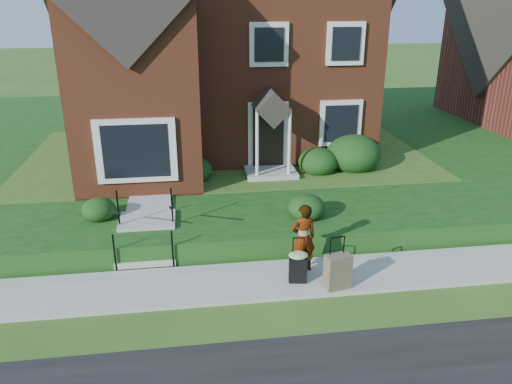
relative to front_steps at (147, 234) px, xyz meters
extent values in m
plane|color=#2D5119|center=(2.50, -1.84, -0.47)|extent=(120.00, 120.00, 0.00)
cube|color=#9E9B93|center=(2.50, -1.84, -0.43)|extent=(60.00, 1.60, 0.08)
cube|color=#123E10|center=(6.50, 9.06, -0.17)|extent=(44.00, 20.00, 0.60)
cube|color=#9E9B93|center=(0.00, 3.16, 0.16)|extent=(1.20, 6.00, 0.06)
cube|color=brown|center=(2.50, 8.16, 2.83)|extent=(10.00, 8.00, 5.40)
cube|color=brown|center=(-0.30, 3.36, 2.83)|extent=(3.60, 2.40, 5.40)
cube|color=silver|center=(-0.30, 2.21, 1.53)|extent=(2.20, 0.30, 1.80)
cube|color=black|center=(3.70, 4.10, 1.18)|extent=(1.00, 0.12, 2.10)
cube|color=black|center=(6.10, 4.11, 1.63)|extent=(1.40, 0.10, 1.50)
cube|color=#9E9B93|center=(0.00, -0.84, -0.32)|extent=(1.40, 0.30, 0.15)
cube|color=#9E9B93|center=(0.00, -0.54, -0.17)|extent=(1.40, 0.30, 0.15)
cube|color=#9E9B93|center=(0.00, -0.24, -0.02)|extent=(1.40, 0.30, 0.15)
cube|color=#9E9B93|center=(0.00, 0.06, 0.13)|extent=(1.40, 0.30, 0.15)
cube|color=#9E9B93|center=(0.00, 0.61, 0.13)|extent=(1.40, 0.80, 0.15)
cylinder|color=black|center=(-0.65, -0.99, 0.06)|extent=(0.04, 0.04, 0.90)
cylinder|color=black|center=(-0.65, 0.21, 0.66)|extent=(0.04, 0.04, 0.90)
cylinder|color=black|center=(0.65, -0.99, 0.06)|extent=(0.04, 0.04, 0.90)
cylinder|color=black|center=(0.65, 0.21, 0.66)|extent=(0.04, 0.04, 0.90)
ellipsoid|color=black|center=(-1.55, 3.15, 0.55)|extent=(1.21, 1.21, 0.85)
ellipsoid|color=black|center=(1.24, 3.42, 0.54)|extent=(1.18, 1.18, 0.83)
ellipsoid|color=black|center=(5.28, 3.63, 0.58)|extent=(1.29, 1.29, 0.90)
ellipsoid|color=black|center=(6.53, 3.88, 0.76)|extent=(1.83, 1.83, 1.28)
ellipsoid|color=black|center=(-1.24, 0.86, 0.43)|extent=(0.86, 0.86, 0.60)
ellipsoid|color=black|center=(4.08, 0.18, 0.46)|extent=(0.96, 0.96, 0.68)
imported|color=#999999|center=(3.58, -1.57, 0.42)|extent=(0.64, 0.47, 1.62)
cube|color=black|center=(3.37, -2.05, -0.10)|extent=(0.42, 0.27, 0.59)
cylinder|color=black|center=(3.37, -2.05, 0.64)|extent=(0.24, 0.06, 0.03)
cylinder|color=black|center=(3.25, -2.05, 0.42)|extent=(0.02, 0.02, 0.44)
cylinder|color=black|center=(3.48, -2.05, 0.42)|extent=(0.02, 0.02, 0.44)
cylinder|color=black|center=(3.23, -2.05, -0.36)|extent=(0.05, 0.07, 0.06)
cylinder|color=black|center=(3.50, -2.05, -0.36)|extent=(0.05, 0.07, 0.06)
ellipsoid|color=#87B065|center=(3.37, -2.05, 0.26)|extent=(0.48, 0.41, 0.14)
cube|color=brown|center=(4.15, -2.41, 0.00)|extent=(0.59, 0.41, 0.78)
cylinder|color=black|center=(4.15, -2.41, 0.76)|extent=(0.32, 0.09, 0.03)
cylinder|color=black|center=(3.99, -2.41, 0.57)|extent=(0.02, 0.02, 0.38)
cylinder|color=black|center=(4.31, -2.41, 0.57)|extent=(0.02, 0.02, 0.38)
cylinder|color=black|center=(3.96, -2.41, -0.36)|extent=(0.05, 0.07, 0.06)
cylinder|color=black|center=(4.34, -2.41, -0.36)|extent=(0.05, 0.07, 0.06)
camera|label=1|loc=(1.14, -11.37, 5.42)|focal=35.00mm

